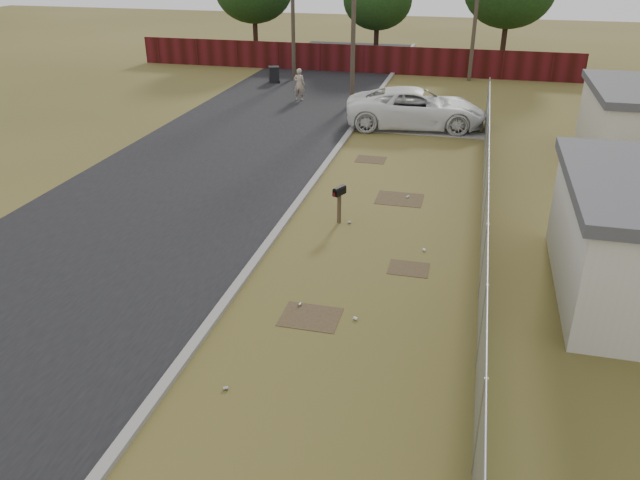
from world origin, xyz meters
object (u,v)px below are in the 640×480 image
(trash_bin, at_px, (274,74))
(pickup_truck, at_px, (416,108))
(mailbox, at_px, (339,194))
(pedestrian, at_px, (299,84))

(trash_bin, bearing_deg, pickup_truck, -40.02)
(mailbox, height_order, pickup_truck, pickup_truck)
(mailbox, xyz_separation_m, pedestrian, (-5.73, 15.77, -0.10))
(mailbox, xyz_separation_m, trash_bin, (-8.55, 19.98, -0.47))
(pedestrian, bearing_deg, pickup_truck, 149.79)
(pickup_truck, distance_m, trash_bin, 12.66)
(pickup_truck, bearing_deg, pedestrian, 52.80)
(trash_bin, bearing_deg, mailbox, -66.82)
(mailbox, bearing_deg, pickup_truck, 84.52)
(pedestrian, bearing_deg, mailbox, 109.53)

